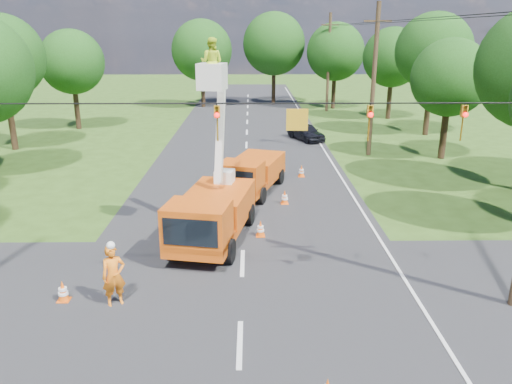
{
  "coord_description": "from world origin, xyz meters",
  "views": [
    {
      "loc": [
        0.31,
        -11.66,
        8.17
      ],
      "look_at": [
        0.51,
        5.59,
        2.6
      ],
      "focal_mm": 35.0,
      "sensor_mm": 36.0,
      "label": 1
    }
  ],
  "objects_px": {
    "pole_right_far": "(329,62)",
    "tree_left_e": "(2,57)",
    "second_truck": "(252,173)",
    "tree_right_e": "(393,57)",
    "ground_worker": "(114,276)",
    "tree_right_c": "(450,78)",
    "traffic_cone_2": "(260,229)",
    "tree_far_c": "(335,52)",
    "tree_far_b": "(274,44)",
    "traffic_cone_3": "(285,197)",
    "tree_left_f": "(72,62)",
    "distant_car": "(306,132)",
    "tree_right_d": "(434,51)",
    "tree_far_a": "(202,50)",
    "bucket_truck": "(212,203)",
    "traffic_cone_4": "(63,291)",
    "pole_right_mid": "(374,80)",
    "traffic_cone_7": "(301,171)"
  },
  "relations": [
    {
      "from": "pole_right_far",
      "to": "tree_left_e",
      "type": "height_order",
      "value": "pole_right_far"
    },
    {
      "from": "second_truck",
      "to": "tree_right_e",
      "type": "height_order",
      "value": "tree_right_e"
    },
    {
      "from": "ground_worker",
      "to": "tree_right_c",
      "type": "bearing_deg",
      "value": 19.82
    },
    {
      "from": "traffic_cone_2",
      "to": "tree_right_e",
      "type": "bearing_deg",
      "value": 66.03
    },
    {
      "from": "tree_far_c",
      "to": "ground_worker",
      "type": "bearing_deg",
      "value": -107.79
    },
    {
      "from": "tree_far_b",
      "to": "tree_far_c",
      "type": "xyz_separation_m",
      "value": [
        6.5,
        -3.0,
        -0.75
      ]
    },
    {
      "from": "second_truck",
      "to": "tree_right_e",
      "type": "bearing_deg",
      "value": 78.42
    },
    {
      "from": "traffic_cone_3",
      "to": "tree_left_f",
      "type": "height_order",
      "value": "tree_left_f"
    },
    {
      "from": "distant_car",
      "to": "tree_right_d",
      "type": "height_order",
      "value": "tree_right_d"
    },
    {
      "from": "traffic_cone_3",
      "to": "second_truck",
      "type": "bearing_deg",
      "value": 131.22
    },
    {
      "from": "second_truck",
      "to": "pole_right_far",
      "type": "relative_size",
      "value": 0.6
    },
    {
      "from": "traffic_cone_2",
      "to": "pole_right_far",
      "type": "relative_size",
      "value": 0.07
    },
    {
      "from": "tree_right_c",
      "to": "tree_far_a",
      "type": "height_order",
      "value": "tree_far_a"
    },
    {
      "from": "second_truck",
      "to": "ground_worker",
      "type": "relative_size",
      "value": 2.99
    },
    {
      "from": "second_truck",
      "to": "tree_right_d",
      "type": "height_order",
      "value": "tree_right_d"
    },
    {
      "from": "second_truck",
      "to": "tree_far_c",
      "type": "xyz_separation_m",
      "value": [
        9.12,
        30.51,
        4.97
      ]
    },
    {
      "from": "bucket_truck",
      "to": "traffic_cone_4",
      "type": "height_order",
      "value": "bucket_truck"
    },
    {
      "from": "tree_far_c",
      "to": "tree_far_b",
      "type": "bearing_deg",
      "value": 155.22
    },
    {
      "from": "tree_far_b",
      "to": "second_truck",
      "type": "bearing_deg",
      "value": -94.46
    },
    {
      "from": "traffic_cone_3",
      "to": "tree_right_d",
      "type": "height_order",
      "value": "tree_right_d"
    },
    {
      "from": "pole_right_far",
      "to": "tree_right_d",
      "type": "distance_m",
      "value": 14.53
    },
    {
      "from": "ground_worker",
      "to": "tree_left_e",
      "type": "xyz_separation_m",
      "value": [
        -12.88,
        21.81,
        5.49
      ]
    },
    {
      "from": "traffic_cone_4",
      "to": "pole_right_mid",
      "type": "relative_size",
      "value": 0.07
    },
    {
      "from": "pole_right_mid",
      "to": "tree_far_a",
      "type": "bearing_deg",
      "value": 120.41
    },
    {
      "from": "ground_worker",
      "to": "traffic_cone_3",
      "type": "distance_m",
      "value": 11.18
    },
    {
      "from": "traffic_cone_3",
      "to": "tree_right_e",
      "type": "xyz_separation_m",
      "value": [
        11.81,
        25.34,
        5.45
      ]
    },
    {
      "from": "bucket_truck",
      "to": "traffic_cone_3",
      "type": "xyz_separation_m",
      "value": [
        3.21,
        4.6,
        -1.33
      ]
    },
    {
      "from": "tree_left_f",
      "to": "distant_car",
      "type": "bearing_deg",
      "value": -14.7
    },
    {
      "from": "ground_worker",
      "to": "traffic_cone_7",
      "type": "height_order",
      "value": "ground_worker"
    },
    {
      "from": "pole_right_far",
      "to": "tree_left_f",
      "type": "bearing_deg",
      "value": -156.77
    },
    {
      "from": "tree_far_a",
      "to": "tree_far_b",
      "type": "xyz_separation_m",
      "value": [
        8.0,
        2.0,
        0.62
      ]
    },
    {
      "from": "tree_right_d",
      "to": "tree_far_a",
      "type": "bearing_deg",
      "value": 141.06
    },
    {
      "from": "tree_left_f",
      "to": "tree_far_c",
      "type": "xyz_separation_m",
      "value": [
        24.3,
        12.0,
        0.38
      ]
    },
    {
      "from": "distant_car",
      "to": "tree_left_e",
      "type": "relative_size",
      "value": 0.41
    },
    {
      "from": "tree_left_f",
      "to": "tree_right_e",
      "type": "xyz_separation_m",
      "value": [
        28.6,
        5.0,
        0.13
      ]
    },
    {
      "from": "traffic_cone_3",
      "to": "tree_right_d",
      "type": "relative_size",
      "value": 0.07
    },
    {
      "from": "ground_worker",
      "to": "tree_right_e",
      "type": "xyz_separation_m",
      "value": [
        17.72,
        34.81,
        4.81
      ]
    },
    {
      "from": "distant_car",
      "to": "tree_right_c",
      "type": "distance_m",
      "value": 11.37
    },
    {
      "from": "traffic_cone_2",
      "to": "second_truck",
      "type": "bearing_deg",
      "value": 93.17
    },
    {
      "from": "tree_right_c",
      "to": "tree_far_a",
      "type": "distance_m",
      "value": 30.13
    },
    {
      "from": "traffic_cone_2",
      "to": "tree_far_c",
      "type": "distance_m",
      "value": 37.91
    },
    {
      "from": "pole_right_mid",
      "to": "tree_right_e",
      "type": "xyz_separation_m",
      "value": [
        5.3,
        15.0,
        0.7
      ]
    },
    {
      "from": "tree_far_c",
      "to": "tree_left_f",
      "type": "bearing_deg",
      "value": -153.72
    },
    {
      "from": "tree_right_e",
      "to": "tree_far_a",
      "type": "relative_size",
      "value": 0.91
    },
    {
      "from": "traffic_cone_4",
      "to": "tree_right_d",
      "type": "relative_size",
      "value": 0.07
    },
    {
      "from": "second_truck",
      "to": "pole_right_mid",
      "type": "relative_size",
      "value": 0.6
    },
    {
      "from": "bucket_truck",
      "to": "traffic_cone_7",
      "type": "xyz_separation_m",
      "value": [
        4.51,
        9.43,
        -1.33
      ]
    },
    {
      "from": "pole_right_far",
      "to": "tree_right_c",
      "type": "distance_m",
      "value": 21.52
    },
    {
      "from": "tree_right_e",
      "to": "tree_far_b",
      "type": "xyz_separation_m",
      "value": [
        -10.8,
        10.0,
        1.0
      ]
    },
    {
      "from": "traffic_cone_3",
      "to": "tree_far_a",
      "type": "bearing_deg",
      "value": 101.84
    }
  ]
}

